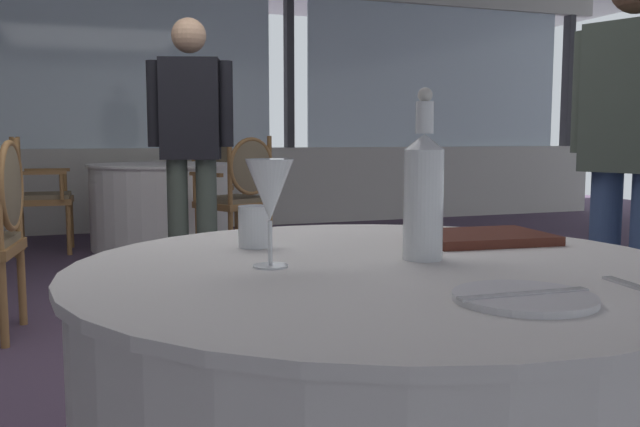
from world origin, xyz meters
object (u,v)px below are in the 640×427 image
Objects in this scene: side_plate at (524,298)px; dining_chair_0_2 at (241,189)px; wine_glass at (270,192)px; diner_person_0 at (191,137)px; dining_chair_0_1 at (31,186)px; water_tumbler at (254,227)px; dining_chair_0_0 at (208,175)px; water_bottle at (423,192)px; diner_person_1 at (630,139)px; menu_book at (483,237)px.

dining_chair_0_2 reaches higher than side_plate.
wine_glass is 3.17m from diner_person_0.
diner_person_0 reaches higher than dining_chair_0_1.
water_tumbler is at bearing 139.82° from dining_chair_0_2.
water_tumbler is at bearing 82.35° from wine_glass.
wine_glass is 5.05m from dining_chair_0_1.
wine_glass is 0.20× the size of dining_chair_0_0.
water_tumbler is at bearing 23.08° from dining_chair_0_0.
water_tumbler is 5.69m from dining_chair_0_0.
side_plate is at bearing 26.19° from dining_chair_0_0.
water_tumbler is at bearing -79.17° from dining_chair_0_1.
wine_glass is 0.20× the size of dining_chair_0_1.
dining_chair_0_2 is at bearing 81.34° from water_bottle.
wine_glass is (-0.30, 0.02, 0.01)m from water_bottle.
water_bottle is 5.91m from dining_chair_0_0.
diner_person_1 reaches higher than water_bottle.
dining_chair_0_1 is at bearing 108.80° from menu_book.
water_bottle is 0.30m from wine_glass.
diner_person_0 is at bearing -58.23° from dining_chair_0_1.
dining_chair_0_1 is (-1.64, -0.84, -0.02)m from dining_chair_0_0.
side_plate is 0.37m from water_bottle.
water_bottle is (0.03, 0.35, 0.13)m from side_plate.
diner_person_0 is at bearing 82.95° from wine_glass.
wine_glass is at bearing 175.44° from water_bottle.
dining_chair_0_1 is at bearing 103.51° from diner_person_1.
diner_person_0 is at bearing 20.02° from dining_chair_0_0.
dining_chair_0_0 is 4.85m from diner_person_1.
water_bottle is at bearing 26.05° from dining_chair_0_0.
menu_book is at bearing 32.99° from water_bottle.
diner_person_0 is at bearing 106.48° from diner_person_1.
side_plate is 0.63× the size of water_bottle.
dining_chair_0_1 is (-0.63, 5.00, -0.31)m from wine_glass.
side_plate is 0.21× the size of dining_chair_0_1.
water_bottle is 1.67× the size of wine_glass.
dining_chair_0_2 is (-0.10, -1.83, -0.01)m from dining_chair_0_0.
menu_book is (0.26, 0.50, 0.01)m from side_plate.
dining_chair_0_1 is 4.66m from diner_person_1.
menu_book is (0.50, -0.10, -0.03)m from water_tumbler.
water_tumbler is (-0.27, 0.25, -0.09)m from water_bottle.
diner_person_0 reaches higher than water_bottle.
water_tumbler reaches higher than menu_book.
menu_book is 0.17× the size of diner_person_0.
dining_chair_0_2 is 1.08m from diner_person_0.
wine_glass is 0.12× the size of diner_person_0.
water_tumbler is at bearing 173.98° from menu_book.
water_bottle reaches higher than water_tumbler.
diner_person_0 is at bearing 98.10° from menu_book.
dining_chair_0_2 is at bearing -15.01° from diner_person_0.
diner_person_1 reaches higher than dining_chair_0_1.
dining_chair_0_2 is (0.88, 3.77, -0.21)m from water_tumbler.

